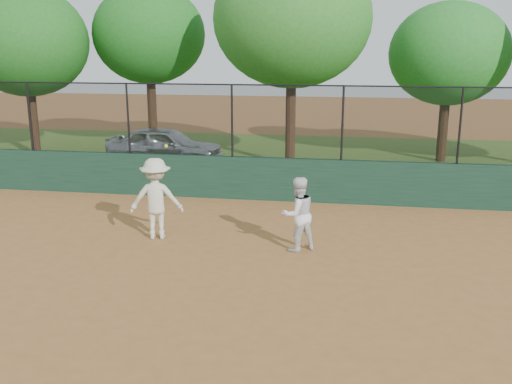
% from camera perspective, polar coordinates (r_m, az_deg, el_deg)
% --- Properties ---
extents(ground, '(80.00, 80.00, 0.00)m').
position_cam_1_polar(ground, '(10.54, -6.34, -9.11)').
color(ground, '#9D6332').
rests_on(ground, ground).
extents(back_wall, '(26.00, 0.20, 1.20)m').
position_cam_1_polar(back_wall, '(15.94, -0.59, 1.38)').
color(back_wall, '#1B3C2A').
rests_on(back_wall, ground).
extents(grass_strip, '(36.00, 12.00, 0.01)m').
position_cam_1_polar(grass_strip, '(21.86, 2.15, 3.34)').
color(grass_strip, '#38591B').
rests_on(grass_strip, ground).
extents(parked_car, '(4.16, 1.70, 1.41)m').
position_cam_1_polar(parked_car, '(20.74, -9.10, 4.54)').
color(parked_car, '#A1A5AA').
rests_on(parked_car, ground).
extents(player_second, '(0.97, 0.93, 1.58)m').
position_cam_1_polar(player_second, '(11.92, 4.20, -2.22)').
color(player_second, white).
rests_on(player_second, ground).
extents(player_main, '(1.29, 0.90, 2.18)m').
position_cam_1_polar(player_main, '(12.82, -9.95, -0.66)').
color(player_main, beige).
rests_on(player_main, ground).
extents(fence_assembly, '(26.00, 0.06, 2.00)m').
position_cam_1_polar(fence_assembly, '(15.65, -0.71, 7.22)').
color(fence_assembly, black).
rests_on(fence_assembly, back_wall).
extents(tree_0, '(4.73, 4.30, 6.40)m').
position_cam_1_polar(tree_0, '(23.72, -22.03, 13.75)').
color(tree_0, '#472B19').
rests_on(tree_0, ground).
extents(tree_1, '(4.44, 4.04, 6.55)m').
position_cam_1_polar(tree_1, '(23.57, -10.67, 15.20)').
color(tree_1, '#432A17').
rests_on(tree_1, ground).
extents(tree_2, '(5.42, 4.93, 7.43)m').
position_cam_1_polar(tree_2, '(20.29, 3.63, 16.87)').
color(tree_2, '#492C1A').
rests_on(tree_2, ground).
extents(tree_3, '(4.26, 3.87, 5.76)m').
position_cam_1_polar(tree_3, '(22.10, 18.73, 12.92)').
color(tree_3, '#3C2614').
rests_on(tree_3, ground).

